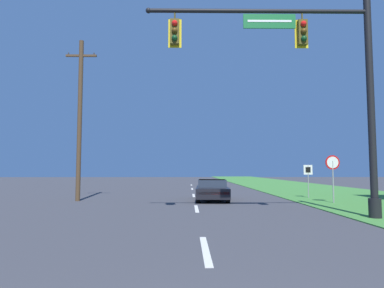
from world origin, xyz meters
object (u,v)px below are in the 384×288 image
at_px(signal_mast, 318,78).
at_px(car_ahead, 212,190).
at_px(route_sign_post, 308,174).
at_px(stop_sign, 333,168).
at_px(utility_pole_near, 80,117).

bearing_deg(signal_mast, car_ahead, 114.43).
xyz_separation_m(car_ahead, route_sign_post, (6.08, 1.25, 0.92)).
xyz_separation_m(signal_mast, stop_sign, (2.82, 5.60, -3.34)).
distance_m(signal_mast, stop_sign, 7.11).
bearing_deg(signal_mast, utility_pole_near, 146.89).
distance_m(stop_sign, utility_pole_near, 14.37).
height_order(signal_mast, utility_pole_near, utility_pole_near).
relative_size(signal_mast, car_ahead, 1.90).
height_order(signal_mast, car_ahead, signal_mast).
bearing_deg(car_ahead, route_sign_post, 11.66).
distance_m(signal_mast, car_ahead, 9.51).
xyz_separation_m(signal_mast, route_sign_post, (2.64, 8.83, -3.68)).
bearing_deg(route_sign_post, car_ahead, -168.34).
height_order(route_sign_post, utility_pole_near, utility_pole_near).
bearing_deg(car_ahead, utility_pole_near, -177.64).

